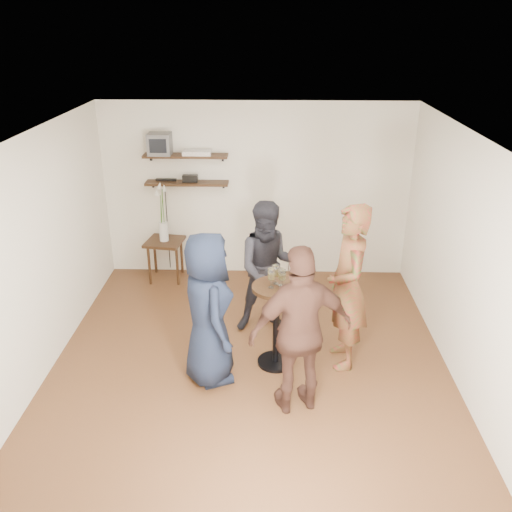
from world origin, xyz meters
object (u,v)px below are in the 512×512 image
Objects in this scene: side_table at (165,247)px; person_plaid at (348,288)px; radio at (190,179)px; person_navy at (208,309)px; dvd_deck at (197,152)px; crt_monitor at (160,144)px; person_dark at (269,268)px; person_brown at (301,331)px; drinks_table at (276,315)px.

person_plaid reaches higher than side_table.
radio is 2.76m from person_navy.
crt_monitor is at bearing 180.00° from dvd_deck.
person_dark is 0.99× the size of person_navy.
crt_monitor reaches higher than person_navy.
person_brown is (1.47, -3.08, -0.63)m from radio.
person_brown reaches higher than drinks_table.
person_plaid is 0.98m from person_brown.
person_brown is at bearing -58.68° from crt_monitor.
radio reaches higher than side_table.
side_table is (-0.40, -0.17, -1.00)m from radio.
radio is 1.09m from side_table.
drinks_table is (1.65, -2.17, 0.12)m from side_table.
dvd_deck is 1.49m from side_table.
person_dark is at bearing -56.61° from dvd_deck.
crt_monitor is 3.49m from person_plaid.
crt_monitor is 2.51m from person_dark.
person_navy is at bearing -81.31° from dvd_deck.
radio is 3.48m from person_brown.
side_table is 2.12m from person_dark.
person_dark is at bearing -45.22° from crt_monitor.
radio is at bearing 117.98° from drinks_table.
dvd_deck is at bearing 0.00° from radio.
side_table is at bearing 127.22° from drinks_table.
drinks_table is 0.83m from person_plaid.
crt_monitor is at bearing -138.35° from person_plaid.
dvd_deck is at bearing 115.62° from drinks_table.
dvd_deck is 1.82× the size of radio.
person_brown is at bearing -66.33° from dvd_deck.
person_navy is at bearing -69.30° from side_table.
dvd_deck is 0.21× the size of person_plaid.
dvd_deck is 2.89m from drinks_table.
person_dark reaches higher than drinks_table.
drinks_table reaches higher than side_table.
person_brown is at bearing -64.46° from radio.
person_navy is (-0.72, -0.28, 0.21)m from drinks_table.
person_navy is (0.52, -2.62, -0.67)m from radio.
person_plaid reaches higher than person_navy.
person_plaid reaches higher than radio.
side_table is at bearing -136.08° from person_plaid.
radio is 3.09m from person_plaid.
person_brown is (1.88, -2.91, 0.37)m from side_table.
person_brown is (1.35, -3.08, -1.01)m from dvd_deck.
person_navy is at bearing -70.55° from crt_monitor.
crt_monitor is 1.45× the size of radio.
person_dark is at bearing 96.39° from drinks_table.
person_brown reaches higher than person_dark.
person_navy reaches higher than drinks_table.
person_navy is at bearing -82.06° from person_plaid.
drinks_table is at bearing -54.88° from crt_monitor.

